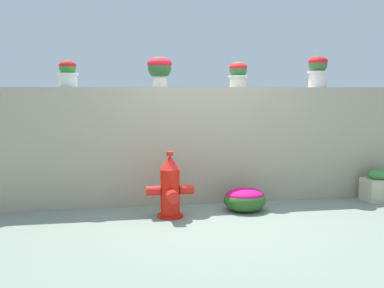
{
  "coord_description": "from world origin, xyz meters",
  "views": [
    {
      "loc": [
        -1.2,
        -5.14,
        1.56
      ],
      "look_at": [
        -0.16,
        0.76,
        0.84
      ],
      "focal_mm": 42.09,
      "sensor_mm": 36.0,
      "label": 1
    }
  ],
  "objects": [
    {
      "name": "potted_plant_1",
      "position": [
        -1.76,
        1.0,
        1.79
      ],
      "size": [
        0.28,
        0.28,
        0.35
      ],
      "color": "silver",
      "rests_on": "stone_wall"
    },
    {
      "name": "potted_plant_2",
      "position": [
        -0.56,
        0.96,
        1.86
      ],
      "size": [
        0.33,
        0.33,
        0.42
      ],
      "color": "beige",
      "rests_on": "stone_wall"
    },
    {
      "name": "flower_bush_left",
      "position": [
        0.48,
        0.38,
        0.16
      ],
      "size": [
        0.55,
        0.5,
        0.31
      ],
      "color": "#2B5921",
      "rests_on": "ground"
    },
    {
      "name": "potted_plant_4",
      "position": [
        1.71,
        0.97,
        1.87
      ],
      "size": [
        0.29,
        0.29,
        0.45
      ],
      "color": "silver",
      "rests_on": "stone_wall"
    },
    {
      "name": "stone_wall",
      "position": [
        0.0,
        0.96,
        0.8
      ],
      "size": [
        6.67,
        0.3,
        1.6
      ],
      "primitive_type": "cube",
      "color": "tan",
      "rests_on": "ground"
    },
    {
      "name": "planter_box",
      "position": [
        2.54,
        0.54,
        0.22
      ],
      "size": [
        0.53,
        0.34,
        0.47
      ],
      "color": "#B1AE92",
      "rests_on": "ground"
    },
    {
      "name": "ground_plane",
      "position": [
        0.0,
        0.0,
        0.0
      ],
      "size": [
        24.0,
        24.0,
        0.0
      ],
      "primitive_type": "plane",
      "color": "gray"
    },
    {
      "name": "potted_plant_3",
      "position": [
        0.54,
        0.98,
        1.8
      ],
      "size": [
        0.27,
        0.27,
        0.36
      ],
      "color": "beige",
      "rests_on": "stone_wall"
    },
    {
      "name": "fire_hydrant",
      "position": [
        -0.52,
        0.25,
        0.36
      ],
      "size": [
        0.59,
        0.47,
        0.82
      ],
      "color": "red",
      "rests_on": "ground"
    }
  ]
}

